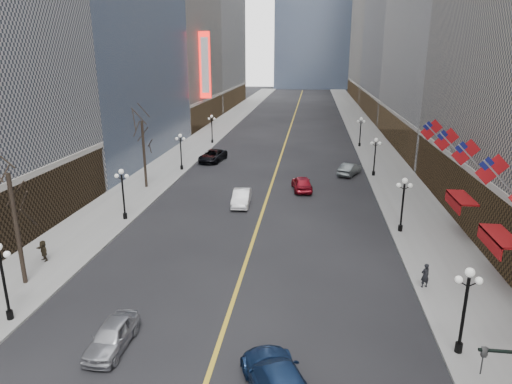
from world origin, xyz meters
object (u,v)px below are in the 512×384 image
(streetlamp_east_0, at_px, (466,302))
(car_sb_mid, at_px, (302,183))
(streetlamp_west_1, at_px, (123,189))
(streetlamp_east_1, at_px, (403,199))
(streetlamp_west_3, at_px, (212,126))
(car_sb_far, at_px, (350,169))
(car_sb_near, at_px, (278,382))
(streetlamp_east_2, at_px, (375,153))
(car_nb_mid, at_px, (241,198))
(car_nb_far, at_px, (213,156))
(streetlamp_east_3, at_px, (361,129))
(ped_ne_corner, at_px, (425,275))
(streetlamp_west_0, at_px, (3,274))
(car_nb_near, at_px, (112,336))
(streetlamp_west_2, at_px, (181,148))

(streetlamp_east_0, distance_m, car_sb_mid, 28.46)
(streetlamp_west_1, relative_size, car_sb_mid, 0.96)
(streetlamp_east_1, xyz_separation_m, streetlamp_west_1, (-23.60, 0.00, 0.00))
(streetlamp_west_3, distance_m, car_sb_far, 27.36)
(car_sb_near, bearing_deg, streetlamp_east_0, -177.94)
(car_sb_near, bearing_deg, streetlamp_east_2, -125.72)
(streetlamp_west_1, bearing_deg, streetlamp_east_2, 37.33)
(car_nb_mid, distance_m, car_nb_far, 19.21)
(streetlamp_east_3, distance_m, car_nb_far, 24.40)
(streetlamp_east_2, distance_m, streetlamp_west_1, 29.68)
(streetlamp_east_3, height_order, ped_ne_corner, streetlamp_east_3)
(streetlamp_east_3, xyz_separation_m, ped_ne_corner, (-0.20, -45.51, -1.95))
(car_sb_near, relative_size, car_sb_mid, 1.20)
(streetlamp_east_1, bearing_deg, car_nb_mid, 158.84)
(streetlamp_west_0, relative_size, streetlamp_west_3, 1.00)
(streetlamp_west_1, relative_size, car_nb_mid, 0.99)
(streetlamp_west_1, xyz_separation_m, car_sb_far, (20.80, 18.36, -2.17))
(car_nb_near, distance_m, car_nb_mid, 23.18)
(streetlamp_east_2, relative_size, streetlamp_west_1, 1.00)
(streetlamp_west_0, bearing_deg, streetlamp_east_1, 34.14)
(car_nb_near, bearing_deg, car_sb_near, -15.17)
(streetlamp_west_0, bearing_deg, ped_ne_corner, 15.50)
(car_nb_far, distance_m, ped_ne_corner, 38.85)
(streetlamp_east_2, bearing_deg, streetlamp_east_0, -90.00)
(car_nb_mid, xyz_separation_m, ped_ne_corner, (13.85, -14.95, 0.20))
(streetlamp_west_0, bearing_deg, car_nb_mid, 65.99)
(streetlamp_east_1, height_order, car_sb_mid, streetlamp_east_1)
(streetlamp_east_1, bearing_deg, car_nb_near, -134.09)
(car_sb_far, bearing_deg, streetlamp_west_1, 65.52)
(streetlamp_east_0, distance_m, streetlamp_west_0, 23.60)
(streetlamp_west_2, bearing_deg, car_sb_near, -68.36)
(streetlamp_east_2, distance_m, car_nb_far, 21.60)
(streetlamp_east_2, bearing_deg, streetlamp_west_1, -142.67)
(ped_ne_corner, bearing_deg, car_sb_far, -107.78)
(car_nb_near, bearing_deg, car_nb_far, 96.19)
(car_nb_far, bearing_deg, car_sb_far, -7.40)
(streetlamp_east_3, height_order, streetlamp_west_3, same)
(streetlamp_west_0, height_order, streetlamp_west_1, same)
(streetlamp_east_3, height_order, streetlamp_west_2, same)
(car_nb_near, bearing_deg, streetlamp_west_1, 111.48)
(streetlamp_east_0, relative_size, streetlamp_east_1, 1.00)
(streetlamp_west_1, height_order, car_sb_mid, streetlamp_west_1)
(streetlamp_east_3, bearing_deg, car_nb_far, -148.85)
(streetlamp_east_1, relative_size, streetlamp_west_2, 1.00)
(car_sb_near, bearing_deg, streetlamp_west_1, -76.07)
(car_nb_near, xyz_separation_m, car_nb_mid, (2.96, 23.00, 0.05))
(streetlamp_east_1, relative_size, car_sb_far, 1.01)
(streetlamp_east_0, xyz_separation_m, car_sb_mid, (-8.37, 27.12, -2.10))
(streetlamp_east_2, relative_size, car_nb_far, 0.79)
(streetlamp_east_0, relative_size, streetlamp_west_2, 1.00)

